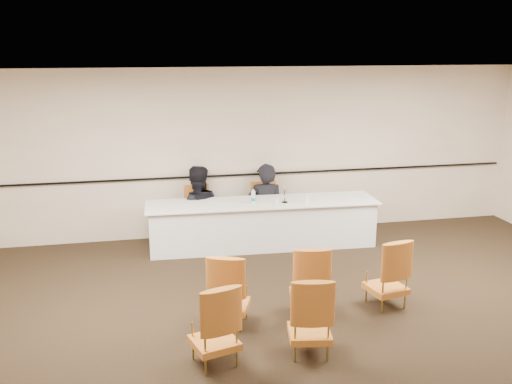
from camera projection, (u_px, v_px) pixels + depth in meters
floor at (321, 335)px, 6.83m from camera, size 10.00×10.00×0.00m
ceiling at (329, 80)px, 6.07m from camera, size 10.00×10.00×0.00m
wall_back at (254, 152)px, 10.24m from camera, size 10.00×0.04×3.00m
wall_rail at (254, 174)px, 10.30m from camera, size 9.80×0.04×0.03m
panel_table at (262, 224)px, 9.76m from camera, size 3.96×1.06×0.79m
panelist_main at (265, 214)px, 10.33m from camera, size 0.73×0.53×1.86m
panelist_main_chair at (265, 210)px, 10.31m from camera, size 0.52×0.52×0.95m
panelist_second at (197, 214)px, 10.12m from camera, size 0.87×0.69×1.76m
panelist_second_chair at (197, 213)px, 10.11m from camera, size 0.52×0.52×0.95m
papers at (287, 201)px, 9.72m from camera, size 0.36×0.31×0.00m
microphone at (285, 195)px, 9.57m from camera, size 0.13×0.20×0.26m
water_bottle at (253, 196)px, 9.54m from camera, size 0.08×0.08×0.24m
drinking_glass at (277, 200)px, 9.55m from camera, size 0.08×0.08×0.10m
coffee_cup at (306, 199)px, 9.60m from camera, size 0.10×0.10×0.13m
aud_chair_front_left at (229, 289)px, 6.97m from camera, size 0.64×0.64×0.95m
aud_chair_front_mid at (310, 280)px, 7.24m from camera, size 0.57×0.57×0.95m
aud_chair_front_right at (387, 272)px, 7.48m from camera, size 0.59×0.59×0.95m
aud_chair_back_left at (214, 323)px, 6.10m from camera, size 0.62×0.62×0.95m
aud_chair_back_mid at (310, 315)px, 6.30m from camera, size 0.58×0.58×0.95m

